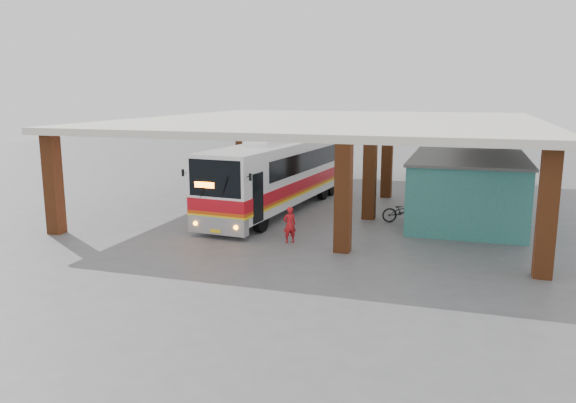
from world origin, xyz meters
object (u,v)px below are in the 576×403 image
at_px(motorcycle, 404,211).
at_px(pedestrian, 290,225).
at_px(red_chair, 421,195).
at_px(coach_bus, 277,175).

distance_m(motorcycle, pedestrian, 6.54).
xyz_separation_m(motorcycle, pedestrian, (-4.04, -5.13, 0.21)).
bearing_deg(red_chair, motorcycle, -83.85).
bearing_deg(pedestrian, red_chair, -147.89).
bearing_deg(coach_bus, pedestrian, -61.70).
bearing_deg(motorcycle, red_chair, -23.75).
relative_size(coach_bus, pedestrian, 8.75).
distance_m(coach_bus, motorcycle, 6.72).
bearing_deg(coach_bus, motorcycle, -1.17).
bearing_deg(coach_bus, red_chair, 40.39).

